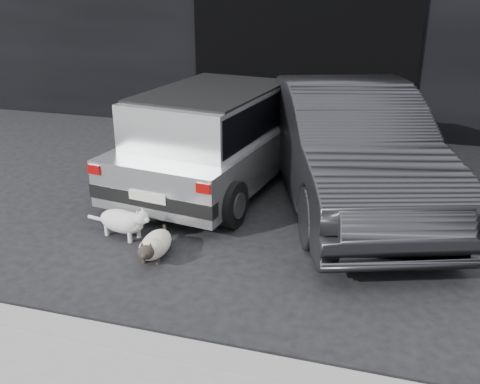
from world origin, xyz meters
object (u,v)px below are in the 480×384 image
(cat_siamese, at_px, (154,246))
(silver_hatchback, at_px, (217,132))
(second_car, at_px, (349,145))
(cat_white, at_px, (124,221))

(cat_siamese, bearing_deg, silver_hatchback, -94.87)
(silver_hatchback, height_order, second_car, second_car)
(cat_siamese, bearing_deg, cat_white, -40.26)
(cat_white, bearing_deg, silver_hatchback, -178.75)
(second_car, distance_m, cat_white, 2.93)
(second_car, relative_size, cat_white, 5.33)
(second_car, bearing_deg, cat_siamese, -148.67)
(cat_white, bearing_deg, second_car, 143.05)
(second_car, bearing_deg, silver_hatchback, 156.70)
(cat_siamese, height_order, cat_white, cat_white)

